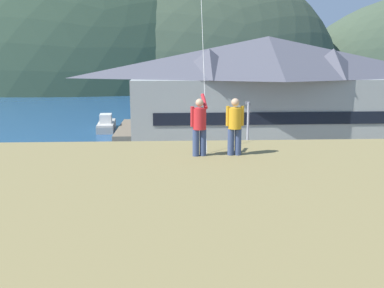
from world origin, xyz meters
TOP-DOWN VIEW (x-y plane):
  - ground_plane at (0.00, 0.00)m, footprint 600.00×600.00m
  - parking_lot_pad at (0.00, 5.00)m, footprint 40.00×20.00m
  - bay_water at (0.00, 60.00)m, footprint 360.00×84.00m
  - far_hill_east_peak at (-29.36, 110.33)m, footprint 103.91×65.82m
  - far_hill_center_saddle at (5.31, 108.25)m, footprint 88.33×54.28m
  - harbor_lodge at (9.00, 21.66)m, footprint 27.19×9.69m
  - wharf_dock at (-5.19, 33.35)m, footprint 3.20×12.66m
  - moored_boat_wharfside at (-8.53, 34.93)m, footprint 2.49×6.50m
  - parked_car_corner_spot at (8.40, 0.90)m, footprint 4.30×2.26m
  - parked_car_mid_row_center at (-3.81, 7.58)m, footprint 4.27×2.19m
  - parked_car_mid_row_near at (-7.60, 1.39)m, footprint 4.30×2.25m
  - parked_car_front_row_silver at (8.50, 5.55)m, footprint 4.26×2.16m
  - parked_car_mid_row_far at (-2.59, -0.66)m, footprint 4.31×2.27m
  - parking_light_pole at (5.21, 10.56)m, footprint 0.24×0.78m
  - person_kite_flyer at (0.60, -6.61)m, footprint 0.52×0.69m
  - person_companion at (1.68, -6.56)m, footprint 0.55×0.40m

SIDE VIEW (x-z plane):
  - ground_plane at x=0.00m, z-range 0.00..0.00m
  - far_hill_east_peak at x=-29.36m, z-range -43.28..43.28m
  - far_hill_center_saddle at x=5.31m, z-range -36.55..36.55m
  - bay_water at x=0.00m, z-range 0.00..0.03m
  - parking_lot_pad at x=0.00m, z-range 0.00..0.10m
  - wharf_dock at x=-5.19m, z-range 0.00..0.70m
  - moored_boat_wharfside at x=-8.53m, z-range -0.36..1.80m
  - parked_car_corner_spot at x=8.40m, z-range 0.15..1.97m
  - parked_car_mid_row_center at x=-3.81m, z-range 0.15..1.97m
  - parked_car_mid_row_near at x=-7.60m, z-range 0.15..1.97m
  - parked_car_front_row_silver at x=8.50m, z-range 0.15..1.97m
  - parked_car_mid_row_far at x=-2.59m, z-range 0.15..1.97m
  - parking_light_pole at x=5.21m, z-range 0.62..6.77m
  - harbor_lodge at x=9.00m, z-range 0.33..11.53m
  - person_companion at x=1.68m, z-range 6.63..8.37m
  - person_kite_flyer at x=0.60m, z-range 6.58..8.44m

